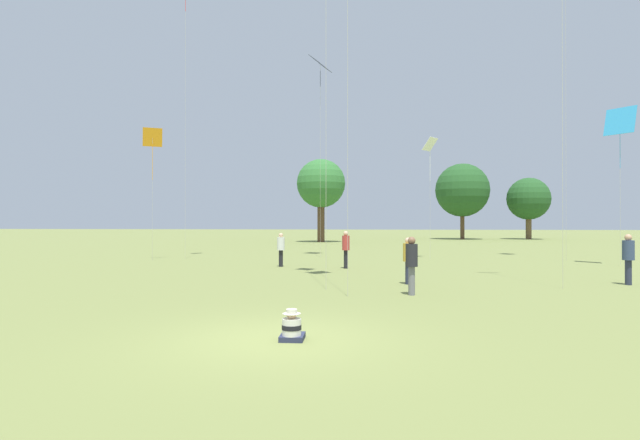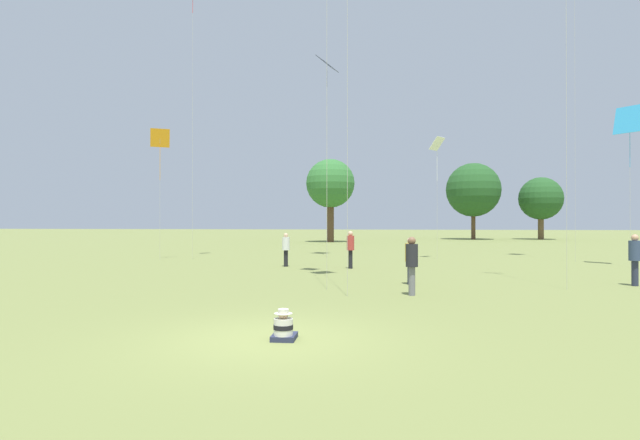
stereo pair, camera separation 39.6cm
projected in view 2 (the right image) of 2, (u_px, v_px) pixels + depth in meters
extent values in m
plane|color=olive|center=(266.00, 339.00, 9.41)|extent=(300.00, 300.00, 0.00)
cube|color=#282D47|center=(284.00, 337.00, 9.38)|extent=(0.47, 0.57, 0.10)
cylinder|color=silver|center=(283.00, 327.00, 9.28)|extent=(0.37, 0.37, 0.31)
cylinder|color=black|center=(283.00, 327.00, 9.28)|extent=(0.38, 0.38, 0.09)
sphere|color=#DBAD89|center=(283.00, 314.00, 9.28)|extent=(0.20, 0.20, 0.20)
cylinder|color=beige|center=(283.00, 314.00, 9.28)|extent=(0.34, 0.34, 0.01)
cylinder|color=beige|center=(283.00, 311.00, 9.28)|extent=(0.20, 0.20, 0.09)
cylinder|color=#282D42|center=(410.00, 273.00, 17.69)|extent=(0.25, 0.25, 0.82)
cylinder|color=gold|center=(410.00, 252.00, 17.69)|extent=(0.46, 0.46, 0.65)
sphere|color=#DBAD89|center=(410.00, 241.00, 17.69)|extent=(0.22, 0.22, 0.22)
cylinder|color=black|center=(350.00, 259.00, 23.86)|extent=(0.21, 0.21, 0.88)
cylinder|color=#B23833|center=(350.00, 243.00, 23.87)|extent=(0.38, 0.38, 0.70)
sphere|color=#DBAD89|center=(350.00, 234.00, 23.87)|extent=(0.24, 0.24, 0.24)
cylinder|color=slate|center=(412.00, 281.00, 15.04)|extent=(0.23, 0.23, 0.87)
cylinder|color=#232328|center=(412.00, 255.00, 15.04)|extent=(0.43, 0.43, 0.69)
sphere|color=brown|center=(412.00, 241.00, 15.04)|extent=(0.24, 0.24, 0.24)
cylinder|color=black|center=(286.00, 258.00, 24.94)|extent=(0.21, 0.21, 0.82)
cylinder|color=silver|center=(286.00, 244.00, 24.94)|extent=(0.39, 0.39, 0.65)
sphere|color=#DBAD89|center=(286.00, 235.00, 24.94)|extent=(0.22, 0.22, 0.22)
cylinder|color=#282D42|center=(635.00, 273.00, 17.30)|extent=(0.30, 0.30, 0.88)
cylinder|color=#334260|center=(635.00, 251.00, 17.30)|extent=(0.54, 0.54, 0.70)
sphere|color=tan|center=(635.00, 238.00, 17.30)|extent=(0.24, 0.24, 0.24)
cube|color=#339EDB|center=(630.00, 119.00, 24.97)|extent=(1.31, 1.35, 1.41)
cylinder|color=#339EDB|center=(630.00, 148.00, 24.96)|extent=(0.02, 0.02, 1.91)
cylinder|color=#BCB7A8|center=(630.00, 193.00, 24.95)|extent=(0.01, 0.01, 7.39)
cube|color=#1E2328|center=(327.00, 64.00, 31.98)|extent=(1.40, 1.62, 0.92)
cylinder|color=#1E2328|center=(327.00, 79.00, 31.98)|extent=(0.02, 0.02, 1.00)
cylinder|color=#BCB7A8|center=(327.00, 160.00, 31.95)|extent=(0.01, 0.01, 12.41)
cube|color=orange|center=(160.00, 138.00, 29.47)|extent=(1.08, 0.75, 1.07)
cylinder|color=orange|center=(160.00, 162.00, 29.46)|extent=(0.02, 0.02, 2.13)
cylinder|color=#BCB7A8|center=(160.00, 199.00, 29.45)|extent=(0.01, 0.01, 7.21)
cylinder|color=#BCB7A8|center=(575.00, 84.00, 27.95)|extent=(0.01, 0.01, 19.97)
cube|color=white|center=(437.00, 144.00, 30.12)|extent=(1.02, 1.10, 0.75)
cylinder|color=white|center=(437.00, 165.00, 30.11)|extent=(0.02, 0.02, 1.92)
cylinder|color=#BCB7A8|center=(437.00, 201.00, 30.10)|extent=(0.01, 0.01, 6.98)
cylinder|color=#BCB7A8|center=(566.00, 48.00, 16.39)|extent=(0.01, 0.01, 15.87)
cylinder|color=red|center=(193.00, 2.00, 30.41)|extent=(0.02, 0.02, 1.33)
cylinder|color=#BCB7A8|center=(193.00, 122.00, 30.37)|extent=(0.01, 0.01, 16.67)
cylinder|color=brown|center=(541.00, 225.00, 65.15)|extent=(0.73, 0.73, 3.84)
sphere|color=#235123|center=(541.00, 198.00, 65.17)|extent=(5.56, 5.56, 5.56)
cylinder|color=brown|center=(330.00, 219.00, 56.39)|extent=(0.81, 0.81, 5.14)
sphere|color=#337033|center=(330.00, 183.00, 56.42)|extent=(5.50, 5.50, 5.50)
cylinder|color=brown|center=(473.00, 222.00, 65.24)|extent=(0.54, 0.54, 4.56)
sphere|color=#235123|center=(473.00, 190.00, 65.26)|extent=(7.04, 7.04, 7.04)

